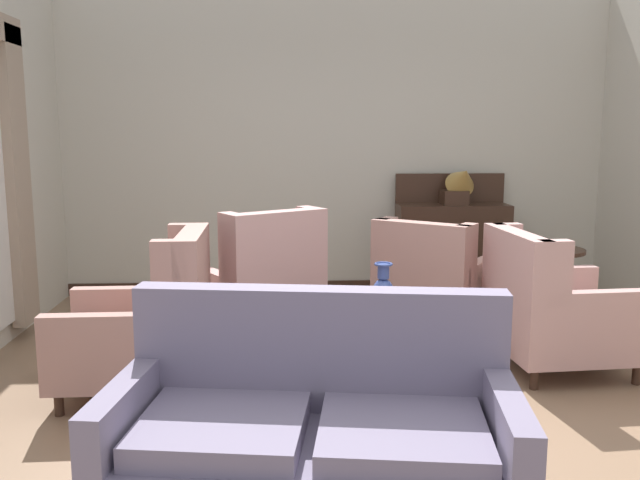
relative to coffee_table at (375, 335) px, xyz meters
name	(u,v)px	position (x,y,z in m)	size (l,w,h in m)	color
ground	(378,419)	(-0.03, -0.39, -0.38)	(8.77, 8.77, 0.00)	#896B51
wall_back	(336,142)	(-0.03, 2.75, 1.14)	(5.62, 0.08, 3.04)	beige
baseboard_back	(336,286)	(-0.03, 2.69, -0.32)	(5.46, 0.03, 0.12)	#382319
coffee_table	(375,335)	(0.00, 0.00, 0.00)	(0.81, 0.81, 0.47)	#382319
porcelain_vase	(383,294)	(0.05, 0.04, 0.25)	(0.15, 0.15, 0.36)	#384C93
settee	(314,436)	(-0.45, -1.44, 0.02)	(1.73, 1.02, 0.96)	slate
armchair_foreground_right	(552,311)	(1.28, 0.37, 0.04)	(0.92, 0.91, 0.97)	tan
armchair_near_window	(259,295)	(-0.75, 0.79, 0.07)	(1.10, 1.16, 1.10)	tan
armchair_near_sideboard	(147,328)	(-1.42, 0.07, 0.05)	(0.92, 0.78, 1.03)	tan
armchair_back_corner	(436,287)	(0.63, 1.10, 0.04)	(1.15, 1.18, 0.97)	tan
side_table	(550,283)	(1.56, 1.12, 0.05)	(0.51, 0.51, 0.72)	#382319
sideboard	(452,244)	(1.10, 2.45, 0.15)	(1.09, 0.36, 1.22)	#382319
gramophone	(460,183)	(1.14, 2.37, 0.76)	(0.33, 0.39, 0.46)	#382319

